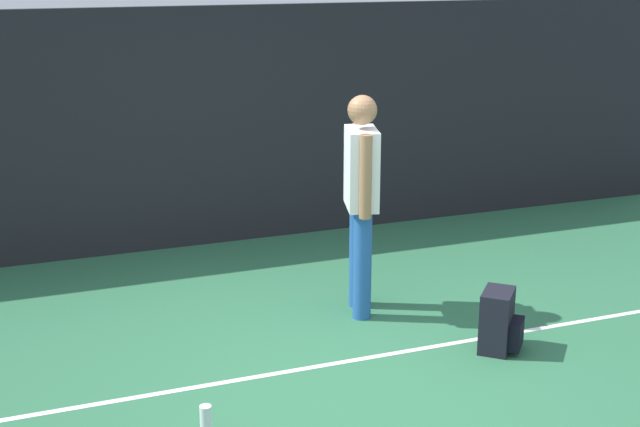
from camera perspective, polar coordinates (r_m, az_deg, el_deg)
ground_plane at (r=5.87m, az=1.39°, el=-10.46°), size 12.00×12.00×0.00m
back_fence at (r=8.23m, az=-6.39°, el=5.68°), size 10.00×0.10×2.24m
court_line at (r=5.98m, az=0.89°, el=-9.88°), size 9.00×0.05×0.00m
tennis_player at (r=6.50m, az=2.73°, el=1.41°), size 0.32×0.51×1.70m
backpack at (r=6.23m, az=11.72°, el=-7.02°), size 0.38×0.38×0.44m
water_bottle at (r=5.13m, az=-7.53°, el=-13.53°), size 0.07×0.07×0.22m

